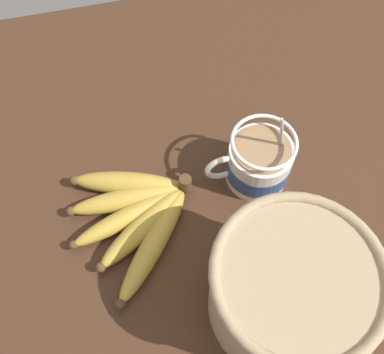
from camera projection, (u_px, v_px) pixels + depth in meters
table at (233, 185)px, 72.94cm from camera, size 97.65×97.65×3.71cm
coffee_mug at (259, 164)px, 67.82cm from camera, size 14.10×10.29×15.22cm
banana_bunch at (135, 213)px, 66.49cm from camera, size 20.39×24.07×4.13cm
woven_basket at (291, 290)px, 54.02cm from camera, size 20.77×20.77×16.22cm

